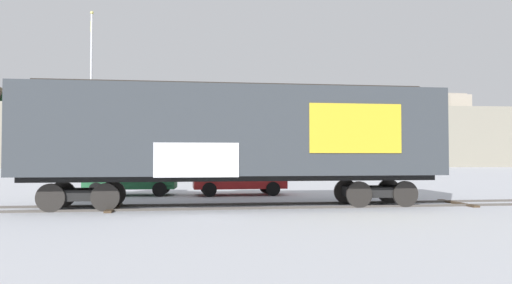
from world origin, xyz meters
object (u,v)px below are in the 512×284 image
at_px(freight_car, 235,134).
at_px(parked_car_red, 238,177).
at_px(parked_car_green, 130,176).
at_px(flagpole, 91,84).

height_order(freight_car, parked_car_red, freight_car).
distance_m(freight_car, parked_car_green, 7.44).
relative_size(freight_car, flagpole, 1.51).
height_order(freight_car, parked_car_green, freight_car).
height_order(freight_car, flagpole, flagpole).
bearing_deg(freight_car, parked_car_red, 85.65).
xyz_separation_m(freight_car, parked_car_red, (0.41, 5.38, -1.74)).
bearing_deg(parked_car_red, freight_car, -94.35).
relative_size(flagpole, parked_car_green, 2.35).
height_order(flagpole, parked_car_red, flagpole).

